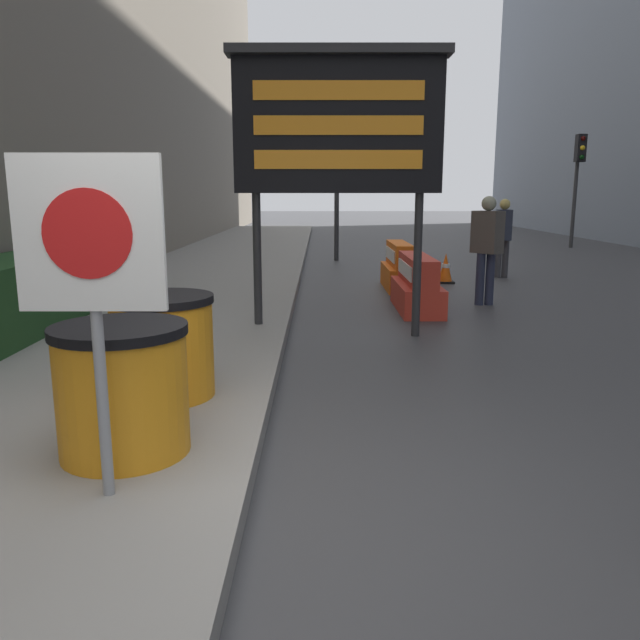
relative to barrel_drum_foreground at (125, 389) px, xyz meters
The scene contains 13 objects.
ground_plane 1.16m from the barrel_drum_foreground, 38.44° to the right, with size 120.00×120.00×0.00m, color #38383A.
hedge_strip 4.74m from the barrel_drum_foreground, 119.07° to the left, with size 0.90×6.41×0.85m.
barrel_drum_foreground is the anchor object (origin of this frame).
barrel_drum_middle 1.10m from the barrel_drum_foreground, 91.45° to the left, with size 0.81×0.81×0.80m.
warning_sign 1.03m from the barrel_drum_foreground, 82.50° to the right, with size 0.73×0.08×1.76m.
message_board 4.54m from the barrel_drum_foreground, 69.92° to the left, with size 2.53×0.36×3.33m.
jersey_barrier_red_striped 6.20m from the barrel_drum_foreground, 64.68° to the left, with size 0.59×1.73×0.82m.
jersey_barrier_orange_far 8.20m from the barrel_drum_foreground, 71.15° to the left, with size 0.52×1.64×0.84m.
traffic_cone_near 9.24m from the barrel_drum_foreground, 66.72° to the left, with size 0.33×0.33×0.58m.
traffic_light_near_curb 12.87m from the barrel_drum_foreground, 82.62° to the left, with size 0.28×0.44×3.74m.
traffic_light_far_side 19.12m from the barrel_drum_foreground, 60.57° to the left, with size 0.28×0.45×3.53m.
pedestrian_worker 10.55m from the barrel_drum_foreground, 61.85° to the left, with size 0.28×0.44×1.61m.
pedestrian_passerby 7.14m from the barrel_drum_foreground, 57.97° to the left, with size 0.49×0.51×1.68m.
Camera 1 is at (0.40, -2.99, 1.72)m, focal length 35.00 mm.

